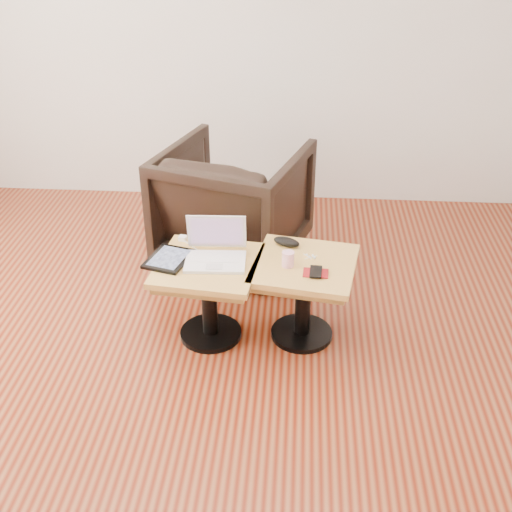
# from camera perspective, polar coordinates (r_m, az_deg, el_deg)

# --- Properties ---
(room_shell) EXTENTS (4.52, 4.52, 2.71)m
(room_shell) POSITION_cam_1_polar(r_m,az_deg,el_deg) (2.62, -6.95, 11.44)
(room_shell) COLOR #5E190B
(room_shell) RESTS_ON ground
(side_table_left) EXTENTS (0.58, 0.58, 0.47)m
(side_table_left) POSITION_cam_1_polar(r_m,az_deg,el_deg) (3.41, -4.23, -2.28)
(side_table_left) COLOR black
(side_table_left) RESTS_ON ground
(side_table_right) EXTENTS (0.60, 0.60, 0.47)m
(side_table_right) POSITION_cam_1_polar(r_m,az_deg,el_deg) (3.41, 4.28, -2.29)
(side_table_right) COLOR black
(side_table_right) RESTS_ON ground
(laptop) EXTENTS (0.32, 0.28, 0.22)m
(laptop) POSITION_cam_1_polar(r_m,az_deg,el_deg) (3.35, -3.60, 0.38)
(laptop) COLOR white
(laptop) RESTS_ON side_table_left
(tablet) EXTENTS (0.26, 0.30, 0.02)m
(tablet) POSITION_cam_1_polar(r_m,az_deg,el_deg) (3.38, -7.74, -0.25)
(tablet) COLOR black
(tablet) RESTS_ON side_table_left
(charging_adapter) EXTENTS (0.05, 0.05, 0.02)m
(charging_adapter) POSITION_cam_1_polar(r_m,az_deg,el_deg) (3.56, -6.54, 1.59)
(charging_adapter) COLOR white
(charging_adapter) RESTS_ON side_table_left
(glasses_case) EXTENTS (0.17, 0.12, 0.05)m
(glasses_case) POSITION_cam_1_polar(r_m,az_deg,el_deg) (3.48, 2.74, 1.27)
(glasses_case) COLOR black
(glasses_case) RESTS_ON side_table_right
(striped_cup) EXTENTS (0.06, 0.06, 0.08)m
(striped_cup) POSITION_cam_1_polar(r_m,az_deg,el_deg) (3.29, 2.86, -0.27)
(striped_cup) COLOR pink
(striped_cup) RESTS_ON side_table_right
(earbuds_tangle) EXTENTS (0.07, 0.05, 0.01)m
(earbuds_tangle) POSITION_cam_1_polar(r_m,az_deg,el_deg) (3.39, 4.88, -0.03)
(earbuds_tangle) COLOR white
(earbuds_tangle) RESTS_ON side_table_right
(phone_on_sleeve) EXTENTS (0.13, 0.12, 0.02)m
(phone_on_sleeve) POSITION_cam_1_polar(r_m,az_deg,el_deg) (3.25, 5.33, -1.46)
(phone_on_sleeve) COLOR maroon
(phone_on_sleeve) RESTS_ON side_table_right
(armchair) EXTENTS (1.06, 1.07, 0.78)m
(armchair) POSITION_cam_1_polar(r_m,az_deg,el_deg) (4.14, -1.98, 4.61)
(armchair) COLOR black
(armchair) RESTS_ON ground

